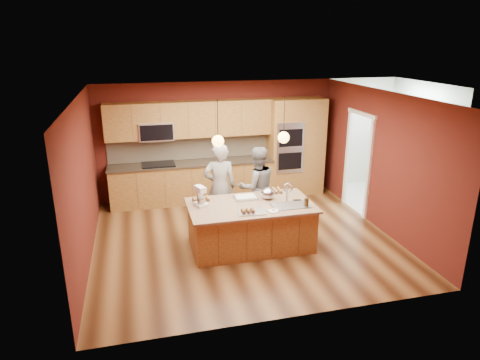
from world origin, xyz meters
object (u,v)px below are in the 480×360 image
object	(u,v)px
person_left	(220,187)
stand_mixer	(201,197)
mixing_bowl	(268,194)
person_right	(257,187)
island	(252,225)

from	to	relation	value
person_left	stand_mixer	size ratio (longest dim) A/B	4.91
person_left	mixing_bowl	size ratio (longest dim) A/B	6.76
person_left	mixing_bowl	xyz separation A→B (m)	(0.76, -0.68, 0.05)
person_right	mixing_bowl	bearing A→B (deg)	85.84
island	person_left	distance (m)	1.07
mixing_bowl	island	bearing A→B (deg)	-151.17
person_right	stand_mixer	bearing A→B (deg)	25.01
island	person_left	xyz separation A→B (m)	(-0.40, 0.88, 0.45)
person_left	island	bearing A→B (deg)	118.97
person_left	stand_mixer	xyz separation A→B (m)	(-0.48, -0.71, 0.10)
stand_mixer	mixing_bowl	bearing A→B (deg)	-18.20
stand_mixer	mixing_bowl	distance (m)	1.25
person_left	person_right	distance (m)	0.75
stand_mixer	mixing_bowl	world-z (taller)	stand_mixer
island	person_left	world-z (taller)	person_left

